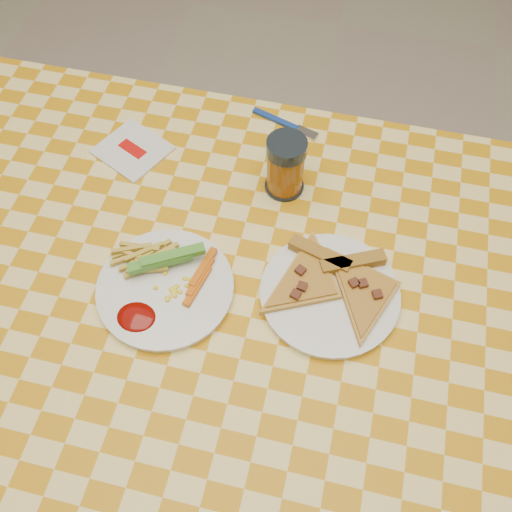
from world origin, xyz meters
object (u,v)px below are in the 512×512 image
object	(u,v)px
plate_left	(166,289)
drink_glass	(286,166)
plate_right	(330,295)
table	(227,312)

from	to	relation	value
plate_left	drink_glass	world-z (taller)	drink_glass
plate_right	drink_glass	xyz separation A→B (m)	(-0.12, 0.20, 0.05)
plate_right	plate_left	bearing A→B (deg)	-168.89
plate_left	drink_glass	size ratio (longest dim) A/B	1.88
table	drink_glass	world-z (taller)	drink_glass
table	plate_left	xyz separation A→B (m)	(-0.09, -0.02, 0.08)
plate_left	drink_glass	xyz separation A→B (m)	(0.14, 0.25, 0.05)
drink_glass	plate_left	bearing A→B (deg)	-119.13
plate_right	drink_glass	bearing A→B (deg)	119.80
table	drink_glass	size ratio (longest dim) A/B	11.18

